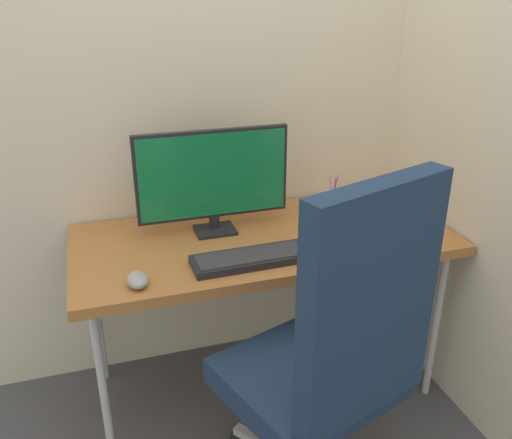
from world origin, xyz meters
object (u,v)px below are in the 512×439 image
object	(u,v)px
pen_holder	(332,203)
office_chair	(334,353)
notebook	(401,226)
monitor	(213,177)
keyboard	(251,258)
mouse	(138,280)

from	to	relation	value
pen_holder	office_chair	bearing A→B (deg)	-113.75
office_chair	notebook	xyz separation A→B (m)	(0.51, 0.51, 0.11)
monitor	keyboard	xyz separation A→B (m)	(0.06, -0.29, -0.20)
notebook	pen_holder	bearing A→B (deg)	151.72
office_chair	keyboard	xyz separation A→B (m)	(-0.12, 0.42, 0.11)
monitor	pen_holder	world-z (taller)	monitor
keyboard	mouse	xyz separation A→B (m)	(-0.39, -0.04, 0.01)
monitor	mouse	xyz separation A→B (m)	(-0.33, -0.33, -0.20)
mouse	office_chair	bearing A→B (deg)	-36.18
keyboard	notebook	xyz separation A→B (m)	(0.64, 0.09, -0.01)
office_chair	keyboard	distance (m)	0.45
office_chair	pen_holder	world-z (taller)	office_chair
notebook	mouse	bearing A→B (deg)	-156.67
office_chair	mouse	world-z (taller)	office_chair
monitor	keyboard	size ratio (longest dim) A/B	1.40
mouse	notebook	bearing A→B (deg)	7.73
monitor	notebook	bearing A→B (deg)	-15.91
pen_holder	notebook	world-z (taller)	pen_holder
office_chair	notebook	bearing A→B (deg)	44.70
monitor	notebook	size ratio (longest dim) A/B	3.36
keyboard	notebook	size ratio (longest dim) A/B	2.39
keyboard	notebook	world-z (taller)	keyboard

